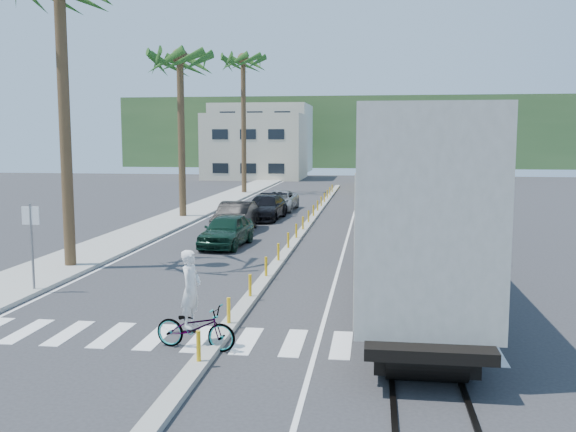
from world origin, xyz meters
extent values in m
plane|color=#28282B|center=(0.00, 0.00, 0.00)|extent=(140.00, 140.00, 0.00)
cube|color=gray|center=(-8.50, 25.00, 0.07)|extent=(3.00, 90.00, 0.15)
cube|color=black|center=(4.28, 28.00, 0.03)|extent=(0.12, 100.00, 0.06)
cube|color=black|center=(5.72, 28.00, 0.03)|extent=(0.12, 100.00, 0.06)
cube|color=gray|center=(0.00, 20.00, 0.07)|extent=(0.45, 60.00, 0.15)
cylinder|color=gold|center=(0.00, -4.00, 0.50)|extent=(0.10, 0.10, 0.70)
cylinder|color=gold|center=(0.00, -1.00, 0.50)|extent=(0.10, 0.10, 0.70)
cylinder|color=gold|center=(0.00, 2.00, 0.50)|extent=(0.10, 0.10, 0.70)
cylinder|color=gold|center=(0.00, 5.00, 0.50)|extent=(0.10, 0.10, 0.70)
cylinder|color=gold|center=(0.00, 8.00, 0.50)|extent=(0.10, 0.10, 0.70)
cylinder|color=gold|center=(0.00, 11.00, 0.50)|extent=(0.10, 0.10, 0.70)
cylinder|color=gold|center=(0.00, 14.00, 0.50)|extent=(0.10, 0.10, 0.70)
cylinder|color=gold|center=(0.00, 17.00, 0.50)|extent=(0.10, 0.10, 0.70)
cylinder|color=gold|center=(0.00, 20.00, 0.50)|extent=(0.10, 0.10, 0.70)
cylinder|color=gold|center=(0.00, 23.00, 0.50)|extent=(0.10, 0.10, 0.70)
cylinder|color=gold|center=(0.00, 26.00, 0.50)|extent=(0.10, 0.10, 0.70)
cylinder|color=gold|center=(0.00, 29.00, 0.50)|extent=(0.10, 0.10, 0.70)
cylinder|color=gold|center=(0.00, 32.00, 0.50)|extent=(0.10, 0.10, 0.70)
cylinder|color=gold|center=(0.00, 35.00, 0.50)|extent=(0.10, 0.10, 0.70)
cylinder|color=gold|center=(0.00, 38.00, 0.50)|extent=(0.10, 0.10, 0.70)
cylinder|color=gold|center=(0.00, 41.00, 0.50)|extent=(0.10, 0.10, 0.70)
cube|color=silver|center=(0.00, -2.00, 0.01)|extent=(14.00, 2.20, 0.01)
cube|color=silver|center=(-6.80, 25.00, 0.00)|extent=(0.12, 90.00, 0.01)
cube|color=silver|center=(2.50, 25.00, 0.00)|extent=(0.12, 90.00, 0.01)
cube|color=#A5A397|center=(5.00, 1.71, 2.70)|extent=(3.00, 12.88, 3.40)
cylinder|color=#A5A397|center=(5.00, 1.71, 4.40)|extent=(2.90, 12.58, 2.90)
cube|color=black|center=(5.00, 1.71, 0.50)|extent=(2.60, 12.88, 1.00)
cube|color=#A5A397|center=(5.00, 16.71, 2.70)|extent=(3.00, 12.88, 3.40)
cylinder|color=#A5A397|center=(5.00, 16.71, 4.40)|extent=(2.90, 12.58, 2.90)
cube|color=black|center=(5.00, 16.71, 0.50)|extent=(2.60, 12.88, 1.00)
cube|color=#A5A397|center=(5.00, 31.71, 2.70)|extent=(3.00, 12.88, 3.40)
cylinder|color=#A5A397|center=(5.00, 31.71, 4.40)|extent=(2.90, 12.58, 2.90)
cube|color=black|center=(5.00, 31.71, 0.50)|extent=(2.60, 12.88, 1.00)
cube|color=#4C4C4F|center=(5.00, 47.71, 1.05)|extent=(3.00, 17.00, 0.50)
cube|color=gold|center=(5.00, 46.71, 2.60)|extent=(2.70, 12.24, 2.60)
cube|color=gold|center=(5.00, 53.49, 2.90)|extent=(3.00, 3.74, 3.20)
cube|color=black|center=(5.00, 47.71, 0.45)|extent=(2.60, 13.60, 0.90)
cylinder|color=brown|center=(-8.00, 6.00, 5.50)|extent=(0.44, 0.44, 11.00)
cylinder|color=brown|center=(-8.30, 22.00, 5.00)|extent=(0.44, 0.44, 10.00)
sphere|color=#244917|center=(-8.30, 22.00, 10.15)|extent=(3.20, 3.20, 3.20)
cylinder|color=brown|center=(-8.00, 40.00, 6.00)|extent=(0.44, 0.44, 12.00)
sphere|color=#244917|center=(-8.00, 40.00, 12.15)|extent=(3.20, 3.20, 3.20)
cylinder|color=slate|center=(-7.30, 2.00, 1.50)|extent=(0.08, 0.08, 3.00)
cube|color=silver|center=(-7.30, 2.00, 2.60)|extent=(0.60, 0.04, 0.60)
cube|color=beige|center=(-11.00, 62.00, 4.00)|extent=(12.00, 10.00, 8.00)
cube|color=beige|center=(-13.00, 78.00, 5.00)|extent=(14.00, 12.00, 10.00)
cube|color=beige|center=(12.00, 70.00, 3.50)|extent=(12.00, 10.00, 7.00)
cube|color=#385628|center=(0.00, 100.00, 6.00)|extent=(80.00, 20.00, 12.00)
imported|color=black|center=(-3.05, 11.82, 0.77)|extent=(2.45, 4.76, 1.54)
imported|color=black|center=(-3.66, 16.58, 0.81)|extent=(1.86, 4.98, 1.62)
imported|color=black|center=(-2.95, 22.02, 0.76)|extent=(2.75, 5.51, 1.53)
imported|color=#959799|center=(-2.85, 27.08, 0.70)|extent=(2.55, 5.17, 1.41)
imported|color=#9EA0A5|center=(-0.42, -2.76, 0.55)|extent=(1.40, 2.31, 1.09)
imported|color=silver|center=(-0.52, -2.76, 1.50)|extent=(0.84, 0.68, 1.90)
camera|label=1|loc=(3.85, -17.49, 5.14)|focal=40.00mm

